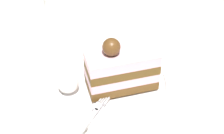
% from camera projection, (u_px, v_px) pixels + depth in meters
% --- Properties ---
extents(ground_plane, '(2.40, 2.40, 0.00)m').
position_uv_depth(ground_plane, '(101.00, 82.00, 0.58)').
color(ground_plane, silver).
extents(dessert_plate, '(0.20, 0.20, 0.02)m').
position_uv_depth(dessert_plate, '(112.00, 85.00, 0.56)').
color(dessert_plate, white).
rests_on(dessert_plate, ground_plane).
extents(cake_slice, '(0.13, 0.09, 0.10)m').
position_uv_depth(cake_slice, '(121.00, 68.00, 0.52)').
color(cake_slice, brown).
rests_on(cake_slice, dessert_plate).
extents(whipped_cream_dollop, '(0.03, 0.03, 0.03)m').
position_uv_depth(whipped_cream_dollop, '(68.00, 83.00, 0.52)').
color(whipped_cream_dollop, white).
rests_on(whipped_cream_dollop, dessert_plate).
extents(fork, '(0.06, 0.12, 0.00)m').
position_uv_depth(fork, '(93.00, 115.00, 0.49)').
color(fork, silver).
rests_on(fork, dessert_plate).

